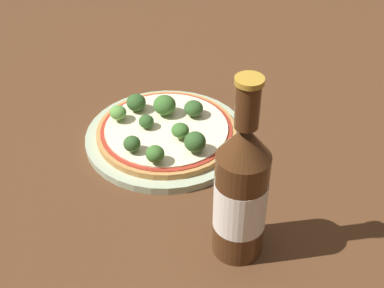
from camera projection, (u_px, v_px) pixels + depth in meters
ground_plane at (171, 146)px, 0.84m from camera, size 3.00×3.00×0.00m
plate at (168, 137)px, 0.85m from camera, size 0.25×0.25×0.01m
pizza at (168, 130)px, 0.84m from camera, size 0.22×0.22×0.01m
broccoli_floret_0 at (165, 105)px, 0.85m from camera, size 0.04×0.04×0.03m
broccoli_floret_1 at (155, 154)px, 0.75m from camera, size 0.03×0.03×0.03m
broccoli_floret_2 at (146, 121)px, 0.82m from camera, size 0.02×0.02×0.02m
broccoli_floret_3 at (136, 102)px, 0.86m from camera, size 0.03×0.03×0.03m
broccoli_floret_4 at (132, 144)px, 0.77m from camera, size 0.03×0.03×0.03m
broccoli_floret_5 at (180, 130)px, 0.80m from camera, size 0.03×0.03×0.03m
broccoli_floret_6 at (118, 113)px, 0.84m from camera, size 0.03×0.03×0.03m
broccoli_floret_7 at (195, 142)px, 0.77m from camera, size 0.03×0.03×0.03m
broccoli_floret_8 at (194, 108)px, 0.85m from camera, size 0.03×0.03×0.03m
beer_bottle at (241, 192)px, 0.62m from camera, size 0.06×0.06×0.25m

